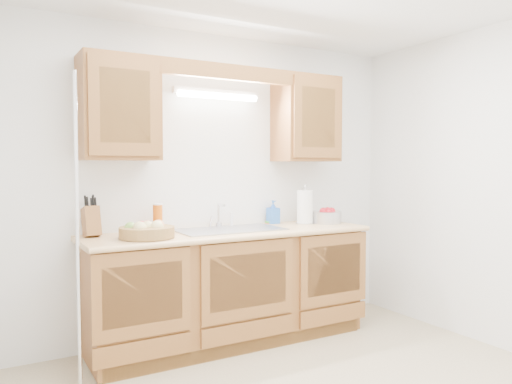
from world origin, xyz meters
TOP-DOWN VIEW (x-y plane):
  - room at (0.00, 0.00)m, footprint 3.52×3.50m
  - base_cabinets at (0.00, 1.20)m, footprint 2.20×0.60m
  - countertop at (0.00, 1.19)m, footprint 2.30×0.63m
  - upper_cabinet_left at (-0.83, 1.33)m, footprint 0.55×0.33m
  - upper_cabinet_right at (0.83, 1.33)m, footprint 0.55×0.33m
  - valance at (0.00, 1.19)m, footprint 2.20×0.05m
  - fluorescent_fixture at (0.00, 1.42)m, footprint 0.76×0.08m
  - sink at (0.00, 1.21)m, footprint 0.84×0.46m
  - wire_shelf_pole at (-1.20, 0.94)m, footprint 0.03×0.03m
  - outlet_plate at (0.95, 1.49)m, footprint 0.08×0.01m
  - fruit_basket at (-0.71, 1.10)m, footprint 0.41×0.41m
  - knife_block at (-1.03, 1.37)m, footprint 0.12×0.18m
  - orange_canister at (-0.54, 1.35)m, footprint 0.10×0.10m
  - soap_bottle at (0.54, 1.42)m, footprint 0.09×0.10m
  - sponge at (0.54, 1.44)m, footprint 0.12×0.09m
  - paper_towel at (0.77, 1.25)m, footprint 0.17×0.17m
  - apple_bowl at (0.97, 1.21)m, footprint 0.34×0.34m

SIDE VIEW (x-z plane):
  - base_cabinets at x=0.00m, z-range 0.01..0.87m
  - sink at x=0.00m, z-range 0.65..1.01m
  - countertop at x=0.00m, z-range 0.86..0.90m
  - sponge at x=0.54m, z-range 0.90..0.92m
  - fruit_basket at x=-0.71m, z-range 0.89..1.01m
  - apple_bowl at x=0.97m, z-range 0.89..1.03m
  - wire_shelf_pole at x=-1.20m, z-range 0.00..2.00m
  - soap_bottle at x=0.54m, z-range 0.90..1.11m
  - knife_block at x=-1.03m, z-range 0.86..1.17m
  - orange_canister at x=-0.54m, z-range 0.90..1.12m
  - paper_towel at x=0.77m, z-range 0.87..1.22m
  - outlet_plate at x=0.95m, z-range 1.09..1.21m
  - room at x=0.00m, z-range 0.00..2.50m
  - upper_cabinet_left at x=-0.83m, z-range 1.45..2.20m
  - upper_cabinet_right at x=0.83m, z-range 1.45..2.20m
  - fluorescent_fixture at x=0.00m, z-range 1.96..2.04m
  - valance at x=0.00m, z-range 2.08..2.20m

